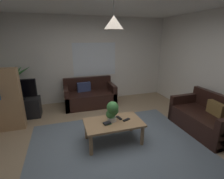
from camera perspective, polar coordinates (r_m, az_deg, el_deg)
The scene contains 17 objects.
floor at distance 3.39m, azimuth 1.60°, elevation -18.91°, with size 5.03×5.22×0.02m, color #9E8466.
rug at distance 3.23m, azimuth 2.82°, elevation -20.71°, with size 3.27×2.87×0.01m, color slate.
wall_back at distance 5.33m, azimuth -7.61°, elevation 10.02°, with size 5.15×0.06×2.62m, color silver.
window_pane at distance 5.32m, azimuth -6.05°, elevation 10.35°, with size 1.36×0.01×1.02m, color white.
couch_under_window at distance 5.08m, azimuth -7.76°, elevation -2.42°, with size 1.49×0.80×0.82m.
couch_right_side at distance 4.23m, azimuth 29.61°, elevation -8.93°, with size 0.80×1.40×0.82m.
coffee_table at distance 3.28m, azimuth 0.51°, elevation -12.15°, with size 1.12×0.65×0.44m.
book_on_table_0 at distance 3.17m, azimuth -1.56°, elevation -11.71°, with size 0.14×0.09×0.02m, color #387247.
book_on_table_1 at distance 3.15m, azimuth -1.74°, elevation -11.52°, with size 0.14×0.09×0.02m, color black.
remote_on_table_0 at distance 3.31m, azimuth 5.01°, elevation -10.41°, with size 0.05×0.16×0.02m, color black.
remote_on_table_1 at distance 3.37m, azimuth 2.50°, elevation -9.82°, with size 0.05×0.16×0.02m, color black.
potted_plant_on_table at distance 3.18m, azimuth 0.09°, elevation -7.39°, with size 0.25×0.25×0.41m.
tv_stand at distance 4.88m, azimuth -28.78°, elevation -5.73°, with size 0.90×0.44×0.50m, color black.
tv at distance 4.70m, azimuth -29.75°, elevation -0.01°, with size 0.84×0.16×0.52m.
potted_palm_corner at distance 5.27m, azimuth -30.17°, elevation -0.52°, with size 0.90×0.70×1.30m.
bookshelf_corner at distance 4.26m, azimuth -33.49°, elevation -3.18°, with size 0.70×0.31×1.40m.
pendant_lamp at distance 2.86m, azimuth 0.62°, elevation 22.27°, with size 0.32×0.32×0.49m.
Camera 1 is at (-0.89, -2.57, 2.01)m, focal length 26.32 mm.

